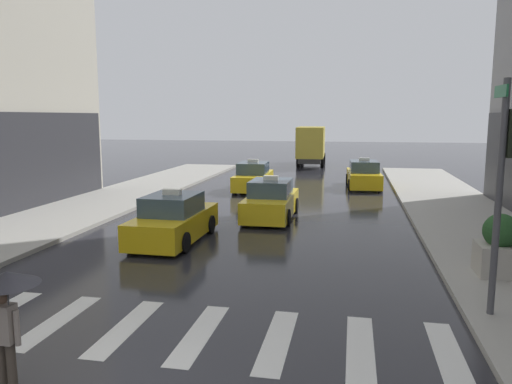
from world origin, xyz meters
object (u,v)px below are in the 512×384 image
at_px(taxi_third, 253,178).
at_px(box_truck, 311,144).
at_px(traffic_light_pole, 507,165).
at_px(taxi_lead, 174,220).
at_px(pedestrian_with_umbrella, 6,299).
at_px(planter_near_corner, 500,247).
at_px(taxi_second, 271,201).
at_px(taxi_fourth, 364,176).

relative_size(taxi_third, box_truck, 0.61).
distance_m(traffic_light_pole, taxi_lead, 10.55).
bearing_deg(taxi_third, taxi_lead, -91.51).
distance_m(traffic_light_pole, pedestrian_with_umbrella, 9.29).
bearing_deg(pedestrian_with_umbrella, taxi_lead, 95.35).
bearing_deg(box_truck, taxi_lead, -94.99).
xyz_separation_m(box_truck, planter_near_corner, (7.32, -29.49, -0.98)).
bearing_deg(taxi_second, pedestrian_with_umbrella, -97.16).
bearing_deg(box_truck, pedestrian_with_umbrella, -92.34).
distance_m(taxi_third, taxi_fourth, 6.64).
relative_size(taxi_fourth, box_truck, 0.61).
bearing_deg(taxi_lead, pedestrian_with_umbrella, -84.65).
relative_size(taxi_third, pedestrian_with_umbrella, 2.37).
xyz_separation_m(pedestrian_with_umbrella, planter_near_corner, (8.82, 7.17, -0.64)).
height_order(taxi_fourth, planter_near_corner, taxi_fourth).
xyz_separation_m(traffic_light_pole, taxi_second, (-6.28, 9.49, -2.53)).
xyz_separation_m(taxi_lead, taxi_second, (2.62, 4.43, 0.00)).
xyz_separation_m(traffic_light_pole, pedestrian_with_umbrella, (-8.02, -4.34, -1.74)).
distance_m(pedestrian_with_umbrella, planter_near_corner, 11.38).
height_order(traffic_light_pole, pedestrian_with_umbrella, traffic_light_pole).
bearing_deg(taxi_lead, planter_near_corner, -12.96).
bearing_deg(pedestrian_with_umbrella, planter_near_corner, 39.12).
height_order(box_truck, pedestrian_with_umbrella, box_truck).
distance_m(taxi_second, taxi_fourth, 10.67).
height_order(taxi_lead, taxi_second, same).
height_order(taxi_second, taxi_fourth, same).
relative_size(taxi_lead, taxi_fourth, 0.99).
relative_size(traffic_light_pole, box_truck, 0.63).
distance_m(taxi_fourth, box_truck, 13.64).
bearing_deg(taxi_lead, taxi_fourth, 65.36).
relative_size(taxi_third, taxi_fourth, 1.00).
bearing_deg(taxi_third, traffic_light_pole, -63.44).
bearing_deg(planter_near_corner, box_truck, 103.93).
bearing_deg(taxi_second, taxi_third, 106.65).
xyz_separation_m(traffic_light_pole, taxi_lead, (-8.90, 5.06, -2.53)).
bearing_deg(taxi_lead, taxi_second, 59.41).
bearing_deg(planter_near_corner, traffic_light_pole, -105.69).
relative_size(traffic_light_pole, planter_near_corner, 3.00).
bearing_deg(taxi_fourth, taxi_third, -160.46).
bearing_deg(pedestrian_with_umbrella, box_truck, 87.66).
xyz_separation_m(traffic_light_pole, box_truck, (-6.52, 32.32, -1.41)).
bearing_deg(pedestrian_with_umbrella, taxi_fourth, 76.51).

